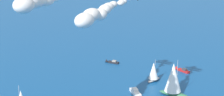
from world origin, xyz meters
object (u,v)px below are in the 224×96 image
object	(u,v)px
motorboat_outer_ring_c	(182,70)
motorboat_near_centre	(136,93)
sailboat_far_port	(154,72)
motorboat_far_stbd	(112,62)
sailboat_outer_ring_b	(173,79)

from	to	relation	value
motorboat_outer_ring_c	motorboat_near_centre	bearing A→B (deg)	-118.09
motorboat_near_centre	sailboat_far_port	world-z (taller)	sailboat_far_port
sailboat_far_port	motorboat_outer_ring_c	bearing A→B (deg)	52.10
motorboat_near_centre	motorboat_far_stbd	xyz separation A→B (m)	(-15.96, 30.47, -0.20)
motorboat_far_stbd	sailboat_outer_ring_b	bearing A→B (deg)	-44.38
motorboat_near_centre	sailboat_outer_ring_b	distance (m)	14.02
motorboat_near_centre	sailboat_far_port	bearing A→B (deg)	73.04
motorboat_far_stbd	sailboat_far_port	bearing A→B (deg)	-38.90
sailboat_far_port	motorboat_outer_ring_c	xyz separation A→B (m)	(10.27, 13.19, -3.47)
motorboat_outer_ring_c	sailboat_far_port	bearing A→B (deg)	-127.90
motorboat_near_centre	motorboat_far_stbd	world-z (taller)	motorboat_near_centre
sailboat_outer_ring_b	motorboat_outer_ring_c	bearing A→B (deg)	85.39
sailboat_far_port	motorboat_far_stbd	distance (m)	26.28
motorboat_outer_ring_c	sailboat_outer_ring_b	bearing A→B (deg)	-94.61
sailboat_far_port	sailboat_outer_ring_b	world-z (taller)	sailboat_outer_ring_b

